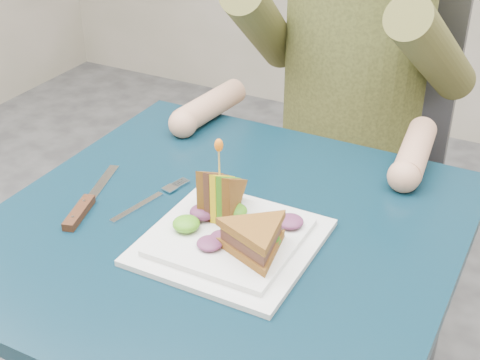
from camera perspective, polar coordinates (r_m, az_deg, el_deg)
The scene contains 12 objects.
table at distance 1.16m, azimuth -1.39°, elevation -7.04°, with size 0.75×0.75×0.73m.
chair at distance 1.80m, azimuth 10.06°, elevation 3.06°, with size 0.42×0.40×0.93m.
diner at distance 1.56m, azimuth 9.95°, elevation 13.64°, with size 0.54×0.59×0.74m.
plate at distance 1.06m, azimuth -0.78°, elevation -5.13°, with size 0.26×0.26×0.02m.
sandwich_flat at distance 1.00m, azimuth 1.32°, elevation -5.05°, with size 0.16×0.16×0.05m.
sandwich_upright at distance 1.08m, azimuth -1.74°, elevation -1.32°, with size 0.08×0.13×0.13m.
fork at distance 1.18m, azimuth -7.77°, elevation -1.73°, with size 0.05×0.18×0.01m.
knife at distance 1.17m, azimuth -13.20°, elevation -2.23°, with size 0.08×0.22×0.02m.
toothpick at distance 1.05m, azimuth -1.80°, elevation 1.63°, with size 0.00×0.00×0.06m, color tan.
toothpick_frill at distance 1.04m, azimuth -1.82°, elevation 2.99°, with size 0.01×0.01×0.02m, color orange.
lettuce_spill at distance 1.05m, azimuth -0.29°, elevation -3.99°, with size 0.15×0.13×0.02m, color #337A14, non-canonical shape.
onion_ring at distance 1.04m, azimuth 0.07°, elevation -4.05°, with size 0.04×0.04×0.01m, color #9E4C7A.
Camera 1 is at (0.45, -0.80, 1.36)m, focal length 50.00 mm.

